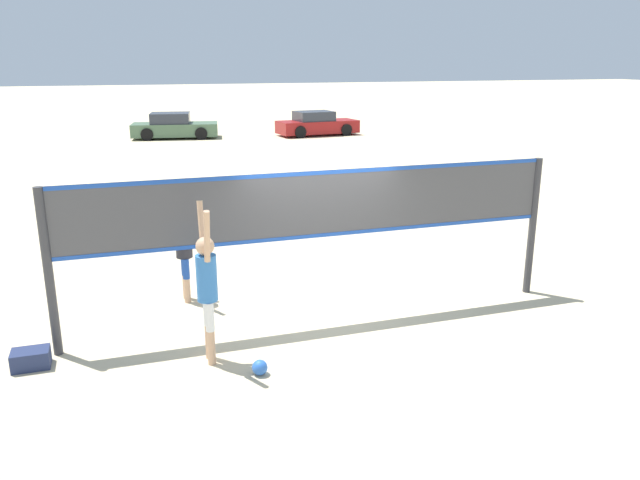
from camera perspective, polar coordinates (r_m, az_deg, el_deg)
ground_plane at (r=10.21m, az=0.00°, el=-7.23°), size 200.00×200.00×0.00m
volleyball_net at (r=9.66m, az=0.00°, el=2.09°), size 8.03×0.13×2.44m
player_spiker at (r=8.56m, az=-10.31°, el=-3.73°), size 0.28×0.72×2.24m
player_blocker at (r=10.90m, az=-12.34°, el=-0.43°), size 0.28×0.68×1.94m
volleyball at (r=8.53m, az=-5.52°, el=-11.52°), size 0.21×0.21×0.21m
gear_bag at (r=9.52m, az=-24.92°, el=-9.83°), size 0.49×0.34×0.26m
parked_car_near at (r=34.58m, az=-13.20°, el=10.04°), size 4.70×2.59×1.34m
parked_car_mid at (r=35.01m, az=-0.31°, el=10.52°), size 4.54×2.17×1.32m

